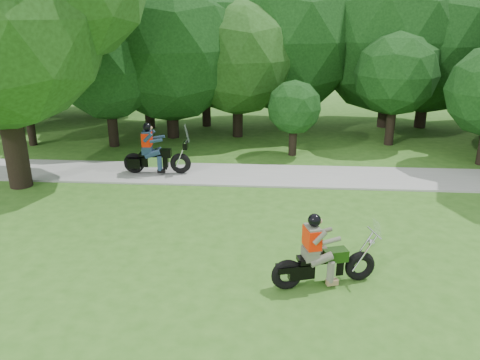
{
  "coord_description": "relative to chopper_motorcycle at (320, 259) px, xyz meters",
  "views": [
    {
      "loc": [
        -2.63,
        -6.79,
        5.16
      ],
      "look_at": [
        -3.44,
        4.52,
        1.09
      ],
      "focal_mm": 35.0,
      "sensor_mm": 36.0,
      "label": 1
    }
  ],
  "objects": [
    {
      "name": "ground",
      "position": [
        1.64,
        -1.44,
        -0.58
      ],
      "size": [
        100.0,
        100.0,
        0.0
      ],
      "primitive_type": "plane",
      "color": "#32641C",
      "rests_on": "ground"
    },
    {
      "name": "walkway",
      "position": [
        1.64,
        6.56,
        -0.55
      ],
      "size": [
        60.0,
        2.2,
        0.06
      ],
      "primitive_type": "cube",
      "color": "gray",
      "rests_on": "ground"
    },
    {
      "name": "tree_line",
      "position": [
        1.09,
        13.62,
        3.18
      ],
      "size": [
        39.76,
        12.45,
        7.88
      ],
      "color": "black",
      "rests_on": "ground"
    },
    {
      "name": "chopper_motorcycle",
      "position": [
        0.0,
        0.0,
        0.0
      ],
      "size": [
        2.16,
        0.97,
        1.57
      ],
      "rotation": [
        0.0,
        0.0,
        0.29
      ],
      "color": "black",
      "rests_on": "ground"
    },
    {
      "name": "touring_motorcycle",
      "position": [
        -4.96,
        6.43,
        0.11
      ],
      "size": [
        2.27,
        0.7,
        1.73
      ],
      "rotation": [
        0.0,
        0.0,
        0.05
      ],
      "color": "black",
      "rests_on": "walkway"
    }
  ]
}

